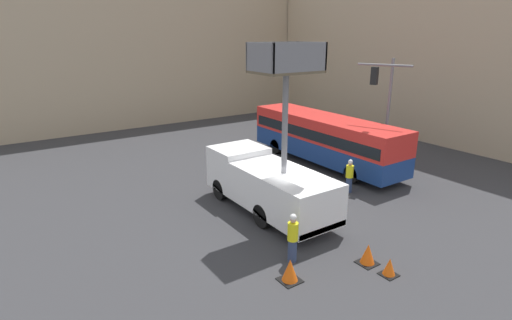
{
  "coord_description": "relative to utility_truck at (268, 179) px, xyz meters",
  "views": [
    {
      "loc": [
        -10.2,
        -12.5,
        7.76
      ],
      "look_at": [
        -0.39,
        1.94,
        2.21
      ],
      "focal_mm": 28.0,
      "sensor_mm": 36.0,
      "label": 1
    }
  ],
  "objects": [
    {
      "name": "road_worker_near_truck",
      "position": [
        -1.73,
        -3.91,
        -0.62
      ],
      "size": [
        0.38,
        0.38,
        1.84
      ],
      "rotation": [
        0.0,
        0.0,
        1.56
      ],
      "color": "navy",
      "rests_on": "ground_plane"
    },
    {
      "name": "ground_plane",
      "position": [
        0.39,
        -1.03,
        -1.54
      ],
      "size": [
        120.0,
        120.0,
        0.0
      ],
      "primitive_type": "plane",
      "color": "#333335"
    },
    {
      "name": "building_backdrop_far",
      "position": [
        0.39,
        25.01,
        4.76
      ],
      "size": [
        44.0,
        10.0,
        12.6
      ],
      "color": "tan",
      "rests_on": "ground_plane"
    },
    {
      "name": "building_backdrop_side",
      "position": [
        21.8,
        5.92,
        5.73
      ],
      "size": [
        10.0,
        28.0,
        14.55
      ],
      "color": "tan",
      "rests_on": "ground_plane"
    },
    {
      "name": "city_bus",
      "position": [
        7.04,
        3.76,
        0.19
      ],
      "size": [
        2.62,
        10.97,
        2.94
      ],
      "rotation": [
        0.0,
        0.0,
        1.67
      ],
      "color": "navy",
      "rests_on": "ground_plane"
    },
    {
      "name": "traffic_cone_near_truck",
      "position": [
        0.42,
        -6.42,
        -1.25
      ],
      "size": [
        0.55,
        0.55,
        0.62
      ],
      "color": "black",
      "rests_on": "ground_plane"
    },
    {
      "name": "traffic_cone_far_side",
      "position": [
        0.38,
        -5.53,
        -1.18
      ],
      "size": [
        0.66,
        0.66,
        0.75
      ],
      "color": "black",
      "rests_on": "ground_plane"
    },
    {
      "name": "utility_truck",
      "position": [
        0.0,
        0.0,
        0.0
      ],
      "size": [
        2.57,
        7.16,
        7.45
      ],
      "color": "white",
      "rests_on": "ground_plane"
    },
    {
      "name": "traffic_cone_mid_road",
      "position": [
        -2.54,
        -4.8,
        -1.17
      ],
      "size": [
        0.69,
        0.69,
        0.79
      ],
      "color": "black",
      "rests_on": "ground_plane"
    },
    {
      "name": "traffic_light_pole",
      "position": [
        8.77,
        0.99,
        2.76
      ],
      "size": [
        3.09,
        2.84,
        6.43
      ],
      "color": "slate",
      "rests_on": "ground_plane"
    },
    {
      "name": "road_worker_directing",
      "position": [
        4.8,
        -0.45,
        -0.68
      ],
      "size": [
        0.38,
        0.38,
        1.74
      ],
      "rotation": [
        0.0,
        0.0,
        0.7
      ],
      "color": "navy",
      "rests_on": "ground_plane"
    }
  ]
}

